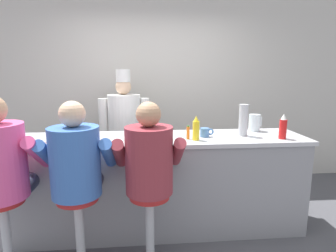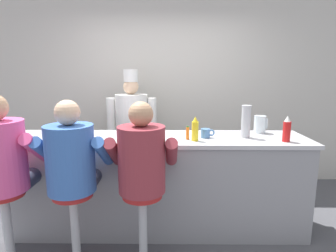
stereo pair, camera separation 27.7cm
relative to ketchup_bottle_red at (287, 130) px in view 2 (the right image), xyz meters
name	(u,v)px [view 2 (the right image)]	position (x,y,z in m)	size (l,w,h in m)	color
ground_plane	(156,245)	(-1.23, -0.16, -1.11)	(20.00, 20.00, 0.00)	#4C4C51
wall_back	(162,92)	(-1.23, 1.59, 0.24)	(10.00, 0.06, 2.70)	beige
diner_counter	(158,183)	(-1.23, 0.18, -0.61)	(3.04, 0.68, 0.99)	gray
ketchup_bottle_red	(287,130)	(0.00, 0.00, 0.00)	(0.07, 0.07, 0.25)	red
mustard_bottle_yellow	(195,129)	(-0.86, 0.02, -0.01)	(0.07, 0.07, 0.24)	yellow
hot_sauce_bottle_orange	(188,133)	(-0.93, 0.07, -0.05)	(0.03, 0.03, 0.13)	orange
water_pitcher_clear	(260,124)	(-0.13, 0.39, -0.02)	(0.14, 0.13, 0.19)	silver
breakfast_plate	(56,136)	(-2.25, 0.13, -0.10)	(0.23, 0.23, 0.05)	white
cereal_bowl	(83,140)	(-1.92, -0.07, -0.09)	(0.15, 0.15, 0.06)	#B24C47
coffee_mug_tan	(148,137)	(-1.32, 0.02, -0.08)	(0.14, 0.09, 0.08)	beige
coffee_mug_blue	(206,133)	(-0.74, 0.15, -0.07)	(0.14, 0.09, 0.09)	#4C7AB2
cup_stack_steel	(246,121)	(-0.34, 0.17, 0.05)	(0.10, 0.10, 0.33)	#B7BABF
diner_seated_pink	(3,160)	(-2.48, -0.42, -0.18)	(0.62, 0.62, 1.48)	#B2B5BA
diner_seated_blue	(72,163)	(-1.90, -0.42, -0.20)	(0.59, 0.58, 1.43)	#B2B5BA
diner_seated_maroon	(142,164)	(-1.33, -0.42, -0.20)	(0.58, 0.57, 1.42)	#B2B5BA
cook_in_whites_near	(132,127)	(-1.62, 1.06, -0.19)	(0.66, 0.42, 1.68)	#232328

